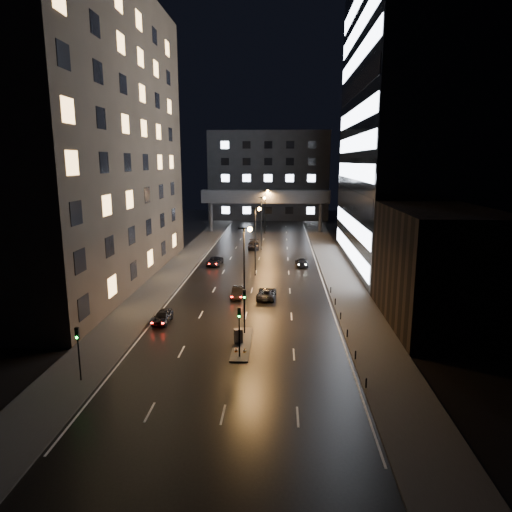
% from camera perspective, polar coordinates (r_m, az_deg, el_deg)
% --- Properties ---
extents(ground, '(160.00, 160.00, 0.00)m').
position_cam_1_polar(ground, '(79.44, 0.40, -0.32)').
color(ground, black).
rests_on(ground, ground).
extents(sidewalk_left, '(5.00, 110.00, 0.15)m').
position_cam_1_polar(sidewalk_left, '(76.20, -9.22, -0.94)').
color(sidewalk_left, '#383533').
rests_on(sidewalk_left, ground).
extents(sidewalk_right, '(5.00, 110.00, 0.15)m').
position_cam_1_polar(sidewalk_right, '(74.96, 9.80, -1.17)').
color(sidewalk_right, '#383533').
rests_on(sidewalk_right, ground).
extents(building_left, '(15.00, 48.00, 40.00)m').
position_cam_1_polar(building_left, '(67.02, -20.52, 13.92)').
color(building_left, '#2D2319').
rests_on(building_left, ground).
extents(building_right_low, '(10.00, 18.00, 12.00)m').
position_cam_1_polar(building_right_low, '(50.47, 21.88, -1.27)').
color(building_right_low, black).
rests_on(building_right_low, ground).
extents(building_right_glass, '(20.00, 36.00, 45.00)m').
position_cam_1_polar(building_right_glass, '(76.80, 19.98, 15.47)').
color(building_right_glass, black).
rests_on(building_right_glass, ground).
extents(building_far, '(34.00, 14.00, 25.00)m').
position_cam_1_polar(building_far, '(135.69, 1.62, 10.03)').
color(building_far, '#333335').
rests_on(building_far, ground).
extents(skybridge, '(30.00, 3.00, 10.00)m').
position_cam_1_polar(skybridge, '(107.96, 1.19, 7.37)').
color(skybridge, '#333335').
rests_on(skybridge, ground).
extents(median_island, '(1.60, 8.00, 0.15)m').
position_cam_1_polar(median_island, '(43.05, -1.70, -10.88)').
color(median_island, '#383533').
rests_on(median_island, ground).
extents(traffic_signal_near, '(0.28, 0.34, 4.40)m').
position_cam_1_polar(traffic_signal_near, '(44.34, -1.45, -6.04)').
color(traffic_signal_near, black).
rests_on(traffic_signal_near, median_island).
extents(traffic_signal_far, '(0.28, 0.34, 4.40)m').
position_cam_1_polar(traffic_signal_far, '(39.16, -2.10, -8.50)').
color(traffic_signal_far, black).
rests_on(traffic_signal_far, median_island).
extents(traffic_signal_corner, '(0.28, 0.34, 4.40)m').
position_cam_1_polar(traffic_signal_corner, '(37.65, -21.35, -10.44)').
color(traffic_signal_corner, black).
rests_on(traffic_signal_corner, ground).
extents(bollard_row, '(0.12, 25.12, 0.90)m').
position_cam_1_polar(bollard_row, '(47.41, 10.91, -8.44)').
color(bollard_row, black).
rests_on(bollard_row, ground).
extents(streetlight_near, '(1.45, 0.50, 10.15)m').
position_cam_1_polar(streetlight_near, '(46.84, -1.30, -0.75)').
color(streetlight_near, black).
rests_on(streetlight_near, ground).
extents(streetlight_mid_a, '(1.45, 0.50, 10.15)m').
position_cam_1_polar(streetlight_mid_a, '(66.46, 0.04, 2.99)').
color(streetlight_mid_a, black).
rests_on(streetlight_mid_a, ground).
extents(streetlight_mid_b, '(1.45, 0.50, 10.15)m').
position_cam_1_polar(streetlight_mid_b, '(86.25, 0.77, 5.02)').
color(streetlight_mid_b, black).
rests_on(streetlight_mid_b, ground).
extents(streetlight_far, '(1.45, 0.50, 10.15)m').
position_cam_1_polar(streetlight_far, '(106.13, 1.23, 6.29)').
color(streetlight_far, black).
rests_on(streetlight_far, ground).
extents(car_away_a, '(1.64, 3.94, 1.33)m').
position_cam_1_polar(car_away_a, '(49.20, -11.60, -7.44)').
color(car_away_a, black).
rests_on(car_away_a, ground).
extents(car_away_b, '(1.50, 4.06, 1.33)m').
position_cam_1_polar(car_away_b, '(56.79, -2.27, -4.58)').
color(car_away_b, black).
rests_on(car_away_b, ground).
extents(car_away_c, '(2.50, 4.89, 1.32)m').
position_cam_1_polar(car_away_c, '(74.44, -5.21, -0.67)').
color(car_away_c, black).
rests_on(car_away_c, ground).
extents(car_away_d, '(2.43, 5.39, 1.53)m').
position_cam_1_polar(car_away_d, '(88.00, -0.30, 1.38)').
color(car_away_d, black).
rests_on(car_away_d, ground).
extents(car_toward_a, '(2.44, 4.85, 1.32)m').
position_cam_1_polar(car_toward_a, '(56.55, 1.32, -4.66)').
color(car_toward_a, black).
rests_on(car_toward_a, ground).
extents(car_toward_b, '(2.09, 4.56, 1.29)m').
position_cam_1_polar(car_toward_b, '(73.99, 5.74, -0.77)').
color(car_toward_b, black).
rests_on(car_toward_b, ground).
extents(utility_cabinet, '(0.89, 0.77, 1.31)m').
position_cam_1_polar(utility_cabinet, '(42.88, -2.24, -9.93)').
color(utility_cabinet, '#545457').
rests_on(utility_cabinet, median_island).
extents(cone_a, '(0.45, 0.45, 0.52)m').
position_cam_1_polar(cone_a, '(41.05, -1.43, -11.77)').
color(cone_a, orange).
rests_on(cone_a, ground).
extents(cone_b, '(0.40, 0.40, 0.57)m').
position_cam_1_polar(cone_b, '(41.15, -2.52, -11.68)').
color(cone_b, '#DD4F0B').
rests_on(cone_b, ground).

